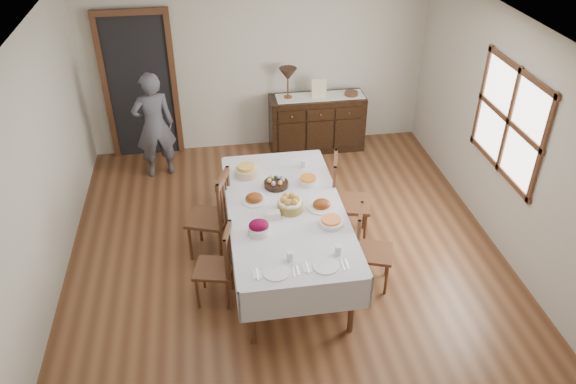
{
  "coord_description": "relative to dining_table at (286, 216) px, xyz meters",
  "views": [
    {
      "loc": [
        -0.76,
        -4.82,
        4.21
      ],
      "look_at": [
        0.0,
        0.1,
        0.95
      ],
      "focal_mm": 35.0,
      "sensor_mm": 36.0,
      "label": 1
    }
  ],
  "objects": [
    {
      "name": "ground",
      "position": [
        0.04,
        0.02,
        -0.73
      ],
      "size": [
        6.0,
        6.0,
        0.0
      ],
      "primitive_type": "plane",
      "color": "brown"
    },
    {
      "name": "room_shell",
      "position": [
        -0.1,
        0.45,
        0.91
      ],
      "size": [
        5.02,
        6.02,
        2.65
      ],
      "color": "silver",
      "rests_on": "ground"
    },
    {
      "name": "dining_table",
      "position": [
        0.0,
        0.0,
        0.0
      ],
      "size": [
        1.23,
        2.41,
        0.83
      ],
      "rotation": [
        0.0,
        0.0,
        0.0
      ],
      "color": "silver",
      "rests_on": "ground"
    },
    {
      "name": "chair_left_near",
      "position": [
        -0.76,
        -0.36,
        -0.27
      ],
      "size": [
        0.45,
        0.45,
        0.91
      ],
      "rotation": [
        0.0,
        0.0,
        -1.8
      ],
      "color": "#53301D",
      "rests_on": "ground"
    },
    {
      "name": "chair_left_far",
      "position": [
        -0.77,
        0.42,
        -0.19
      ],
      "size": [
        0.57,
        0.57,
        1.07
      ],
      "rotation": [
        0.0,
        0.0,
        -1.91
      ],
      "color": "#53301D",
      "rests_on": "ground"
    },
    {
      "name": "chair_right_near",
      "position": [
        0.84,
        -0.35,
        -0.26
      ],
      "size": [
        0.49,
        0.49,
        0.93
      ],
      "rotation": [
        0.0,
        0.0,
        1.23
      ],
      "color": "#53301D",
      "rests_on": "ground"
    },
    {
      "name": "chair_right_far",
      "position": [
        0.79,
        0.49,
        -0.18
      ],
      "size": [
        0.55,
        0.55,
        1.08
      ],
      "rotation": [
        0.0,
        0.0,
        1.32
      ],
      "color": "#53301D",
      "rests_on": "ground"
    },
    {
      "name": "sideboard",
      "position": [
        0.89,
        2.74,
        -0.3
      ],
      "size": [
        1.41,
        0.52,
        0.85
      ],
      "color": "black",
      "rests_on": "ground"
    },
    {
      "name": "person",
      "position": [
        -1.47,
        2.32,
        0.09
      ],
      "size": [
        0.57,
        0.44,
        1.63
      ],
      "primitive_type": "imported",
      "rotation": [
        0.0,
        0.0,
        3.38
      ],
      "color": "#4F4F59",
      "rests_on": "ground"
    },
    {
      "name": "bread_basket",
      "position": [
        0.04,
        -0.03,
        0.17
      ],
      "size": [
        0.27,
        0.27,
        0.17
      ],
      "color": "olive",
      "rests_on": "dining_table"
    },
    {
      "name": "egg_basket",
      "position": [
        -0.04,
        0.45,
        0.13
      ],
      "size": [
        0.27,
        0.27,
        0.11
      ],
      "color": "black",
      "rests_on": "dining_table"
    },
    {
      "name": "ham_platter_a",
      "position": [
        -0.32,
        0.19,
        0.13
      ],
      "size": [
        0.28,
        0.28,
        0.11
      ],
      "color": "silver",
      "rests_on": "dining_table"
    },
    {
      "name": "ham_platter_b",
      "position": [
        0.38,
        -0.03,
        0.12
      ],
      "size": [
        0.31,
        0.31,
        0.11
      ],
      "color": "silver",
      "rests_on": "dining_table"
    },
    {
      "name": "beet_bowl",
      "position": [
        -0.33,
        -0.38,
        0.16
      ],
      "size": [
        0.22,
        0.22,
        0.15
      ],
      "color": "silver",
      "rests_on": "dining_table"
    },
    {
      "name": "carrot_bowl",
      "position": [
        0.32,
        0.45,
        0.14
      ],
      "size": [
        0.21,
        0.21,
        0.09
      ],
      "color": "silver",
      "rests_on": "dining_table"
    },
    {
      "name": "pineapple_bowl",
      "position": [
        -0.35,
        0.73,
        0.15
      ],
      "size": [
        0.26,
        0.26,
        0.13
      ],
      "color": "#CFB284",
      "rests_on": "dining_table"
    },
    {
      "name": "casserole_dish",
      "position": [
        0.41,
        -0.35,
        0.13
      ],
      "size": [
        0.25,
        0.25,
        0.07
      ],
      "color": "silver",
      "rests_on": "dining_table"
    },
    {
      "name": "butter_dish",
      "position": [
        -0.15,
        -0.14,
        0.13
      ],
      "size": [
        0.14,
        0.09,
        0.07
      ],
      "color": "silver",
      "rests_on": "dining_table"
    },
    {
      "name": "setting_left",
      "position": [
        -0.19,
        -0.93,
        0.12
      ],
      "size": [
        0.42,
        0.31,
        0.1
      ],
      "color": "silver",
      "rests_on": "dining_table"
    },
    {
      "name": "setting_right",
      "position": [
        0.27,
        -0.91,
        0.12
      ],
      "size": [
        0.42,
        0.31,
        0.1
      ],
      "color": "silver",
      "rests_on": "dining_table"
    },
    {
      "name": "glass_far_a",
      "position": [
        -0.26,
        0.76,
        0.15
      ],
      "size": [
        0.07,
        0.07,
        0.1
      ],
      "color": "white",
      "rests_on": "dining_table"
    },
    {
      "name": "glass_far_b",
      "position": [
        0.34,
        0.81,
        0.14
      ],
      "size": [
        0.07,
        0.07,
        0.1
      ],
      "color": "white",
      "rests_on": "dining_table"
    },
    {
      "name": "runner",
      "position": [
        0.92,
        2.75,
        0.12
      ],
      "size": [
        1.3,
        0.35,
        0.01
      ],
      "color": "white",
      "rests_on": "sideboard"
    },
    {
      "name": "table_lamp",
      "position": [
        0.45,
        2.76,
        0.47
      ],
      "size": [
        0.26,
        0.26,
        0.46
      ],
      "color": "brown",
      "rests_on": "sideboard"
    },
    {
      "name": "picture_frame",
      "position": [
        0.9,
        2.71,
        0.26
      ],
      "size": [
        0.22,
        0.08,
        0.28
      ],
      "color": "beige",
      "rests_on": "sideboard"
    },
    {
      "name": "deco_bowl",
      "position": [
        1.39,
        2.71,
        0.15
      ],
      "size": [
        0.2,
        0.2,
        0.06
      ],
      "color": "#53301D",
      "rests_on": "sideboard"
    }
  ]
}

